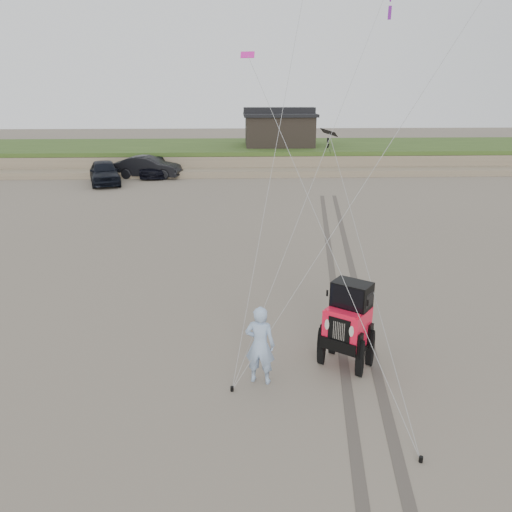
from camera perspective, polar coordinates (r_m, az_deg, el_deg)
The scene contains 11 objects.
ground at distance 11.65m, azimuth 8.29°, elevation -16.99°, with size 160.00×160.00×0.00m, color #6B6054.
dune_ridge at distance 47.20m, azimuth 0.08°, elevation 11.48°, with size 160.00×14.25×1.73m.
cabin at distance 46.58m, azimuth 2.65°, elevation 14.36°, with size 6.40×5.40×3.35m.
truck_a at distance 38.74m, azimuth -16.94°, elevation 9.15°, with size 2.03×5.05×1.72m, color black.
truck_b at distance 40.58m, azimuth -12.22°, elevation 9.91°, with size 1.79×5.13×1.69m, color black.
truck_c at distance 41.44m, azimuth -11.50°, elevation 9.97°, with size 2.04×5.01×1.45m, color black.
jeep at distance 12.88m, azimuth 10.31°, elevation -8.73°, with size 2.06×4.78×1.78m, color #FF1536, non-canonical shape.
man at distance 11.97m, azimuth 0.46°, elevation -10.13°, with size 0.72×0.47×1.98m, color #8297C9.
stake_main at distance 12.11m, azimuth -2.76°, elevation -14.92°, with size 0.08×0.08×0.12m, color black.
stake_aux at distance 10.70m, azimuth 18.33°, elevation -21.19°, with size 0.08×0.08×0.12m, color black.
tire_tracks at distance 18.98m, azimuth 9.95°, elevation -2.45°, with size 5.22×29.74×0.01m.
Camera 1 is at (-1.99, -9.28, 6.76)m, focal length 35.00 mm.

